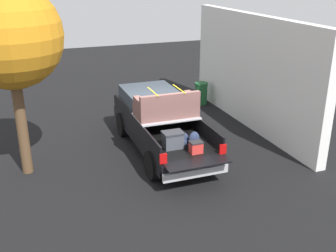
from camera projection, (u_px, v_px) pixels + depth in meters
ground_plane at (162, 150)px, 13.65m from camera, size 40.00×40.00×0.00m
pickup_truck at (158, 120)px, 13.60m from camera, size 6.05×2.06×2.23m
building_facade at (252, 72)px, 15.22m from camera, size 8.52×0.36×4.20m
tree_background at (9, 37)px, 10.76m from camera, size 2.87×2.87×5.48m
trash_can at (201, 93)px, 18.16m from camera, size 0.60×0.60×0.98m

